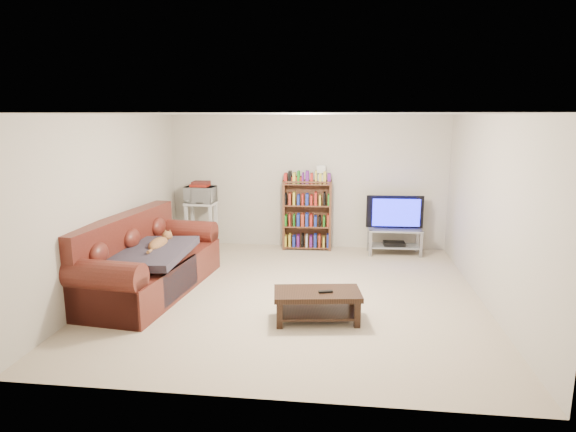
# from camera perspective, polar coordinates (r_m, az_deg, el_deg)

# --- Properties ---
(floor) EXTENTS (5.00, 5.00, 0.00)m
(floor) POSITION_cam_1_polar(r_m,az_deg,el_deg) (6.63, 0.46, -9.22)
(floor) COLOR beige
(floor) RESTS_ON ground
(ceiling) EXTENTS (5.00, 5.00, 0.00)m
(ceiling) POSITION_cam_1_polar(r_m,az_deg,el_deg) (6.19, 0.50, 12.00)
(ceiling) COLOR white
(ceiling) RESTS_ON ground
(wall_back) EXTENTS (5.00, 0.00, 5.00)m
(wall_back) POSITION_cam_1_polar(r_m,az_deg,el_deg) (8.76, 2.26, 4.05)
(wall_back) COLOR beige
(wall_back) RESTS_ON ground
(wall_front) EXTENTS (5.00, 0.00, 5.00)m
(wall_front) POSITION_cam_1_polar(r_m,az_deg,el_deg) (3.90, -3.56, -5.80)
(wall_front) COLOR beige
(wall_front) RESTS_ON ground
(wall_left) EXTENTS (0.00, 5.00, 5.00)m
(wall_left) POSITION_cam_1_polar(r_m,az_deg,el_deg) (7.02, -20.25, 1.40)
(wall_left) COLOR beige
(wall_left) RESTS_ON ground
(wall_right) EXTENTS (0.00, 5.00, 5.00)m
(wall_right) POSITION_cam_1_polar(r_m,az_deg,el_deg) (6.53, 22.86, 0.46)
(wall_right) COLOR beige
(wall_right) RESTS_ON ground
(sofa) EXTENTS (1.32, 2.55, 1.04)m
(sofa) POSITION_cam_1_polar(r_m,az_deg,el_deg) (6.94, -16.64, -5.64)
(sofa) COLOR #541D15
(sofa) RESTS_ON floor
(blanket) EXTENTS (0.98, 1.26, 0.20)m
(blanket) POSITION_cam_1_polar(r_m,az_deg,el_deg) (6.64, -15.99, -4.23)
(blanket) COLOR #302934
(blanket) RESTS_ON sofa
(cat) EXTENTS (0.34, 0.69, 0.20)m
(cat) POSITION_cam_1_polar(r_m,az_deg,el_deg) (6.81, -15.12, -3.25)
(cat) COLOR brown
(cat) RESTS_ON sofa
(coffee_table) EXTENTS (1.07, 0.64, 0.37)m
(coffee_table) POSITION_cam_1_polar(r_m,az_deg,el_deg) (5.74, 3.48, -9.94)
(coffee_table) COLOR black
(coffee_table) RESTS_ON floor
(remote) EXTENTS (0.17, 0.09, 0.02)m
(remote) POSITION_cam_1_polar(r_m,az_deg,el_deg) (5.66, 4.47, -8.93)
(remote) COLOR black
(remote) RESTS_ON coffee_table
(tv_stand) EXTENTS (0.93, 0.45, 0.46)m
(tv_stand) POSITION_cam_1_polar(r_m,az_deg,el_deg) (8.58, 12.49, -2.43)
(tv_stand) COLOR #999EA3
(tv_stand) RESTS_ON floor
(television) EXTENTS (0.99, 0.17, 0.57)m
(television) POSITION_cam_1_polar(r_m,az_deg,el_deg) (8.49, 12.62, 0.38)
(television) COLOR black
(television) RESTS_ON tv_stand
(dvd_player) EXTENTS (0.38, 0.27, 0.06)m
(dvd_player) POSITION_cam_1_polar(r_m,az_deg,el_deg) (8.61, 12.46, -3.21)
(dvd_player) COLOR black
(dvd_player) RESTS_ON tv_stand
(bookshelf) EXTENTS (0.88, 0.30, 1.25)m
(bookshelf) POSITION_cam_1_polar(r_m,az_deg,el_deg) (8.65, 2.27, 0.24)
(bookshelf) COLOR #55301D
(bookshelf) RESTS_ON floor
(shelf_clutter) EXTENTS (0.64, 0.21, 0.28)m
(shelf_clutter) POSITION_cam_1_polar(r_m,az_deg,el_deg) (8.55, 2.98, 4.93)
(shelf_clutter) COLOR silver
(shelf_clutter) RESTS_ON bookshelf
(microwave_stand) EXTENTS (0.55, 0.41, 0.85)m
(microwave_stand) POSITION_cam_1_polar(r_m,az_deg,el_deg) (8.86, -10.23, -0.35)
(microwave_stand) COLOR silver
(microwave_stand) RESTS_ON floor
(microwave) EXTENTS (0.54, 0.38, 0.29)m
(microwave) POSITION_cam_1_polar(r_m,az_deg,el_deg) (8.78, -10.33, 2.53)
(microwave) COLOR silver
(microwave) RESTS_ON microwave_stand
(game_boxes) EXTENTS (0.32, 0.29, 0.05)m
(game_boxes) POSITION_cam_1_polar(r_m,az_deg,el_deg) (8.76, -10.38, 3.62)
(game_boxes) COLOR maroon
(game_boxes) RESTS_ON microwave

